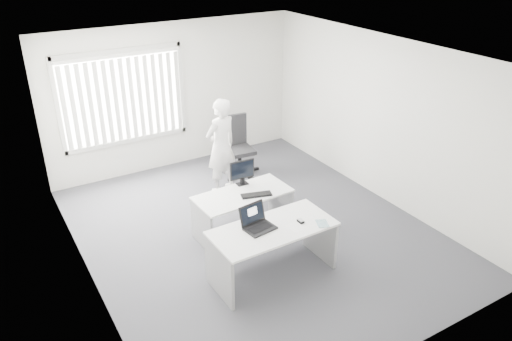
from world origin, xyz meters
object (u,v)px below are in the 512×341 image
person (221,146)px  monitor (242,172)px  office_chair (238,156)px  desk_near (273,241)px  laptop (260,219)px  desk_far (243,204)px

person → monitor: (-0.20, -1.10, 0.01)m
office_chair → person: (-0.60, -0.47, 0.51)m
office_chair → monitor: office_chair is taller
desk_near → laptop: 0.40m
desk_far → person: (0.35, 1.37, 0.39)m
office_chair → person: person is taller
desk_near → person: size_ratio=0.96×
laptop → monitor: monitor is taller
desk_near → desk_far: 1.17m
office_chair → monitor: size_ratio=2.81×
laptop → desk_near: bearing=-23.1°
monitor → laptop: bearing=-107.2°
desk_near → person: person is taller
desk_near → desk_far: bearing=79.6°
desk_near → office_chair: size_ratio=1.46×
office_chair → laptop: office_chair is taller
desk_near → desk_far: desk_near is taller
monitor → desk_far: bearing=-115.2°
laptop → monitor: (0.51, 1.38, -0.04)m
desk_far → desk_near: bearing=-102.0°
desk_far → monitor: size_ratio=3.68×
person → office_chair: bearing=-155.9°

